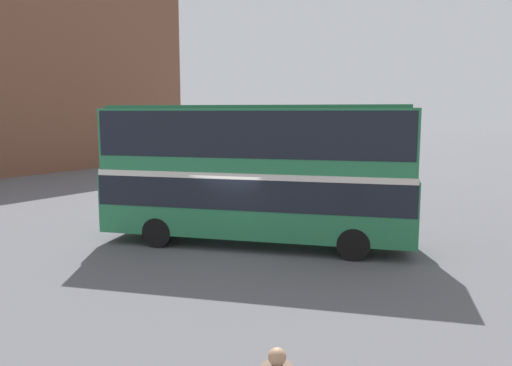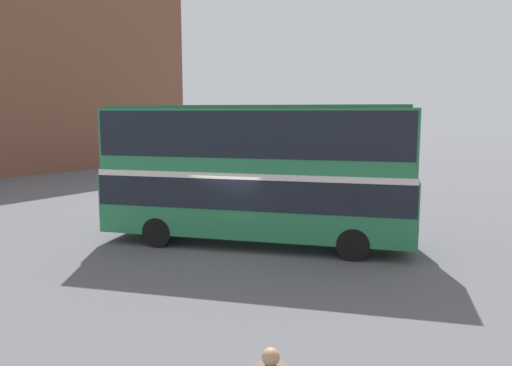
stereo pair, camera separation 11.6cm
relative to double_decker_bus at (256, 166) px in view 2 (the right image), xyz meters
name	(u,v)px [view 2 (the right image)]	position (x,y,z in m)	size (l,w,h in m)	color
ground_plane	(236,247)	(-0.36, -0.64, -2.70)	(240.00, 240.00, 0.00)	#5B5B60
double_decker_bus	(256,166)	(0.00, 0.00, 0.00)	(10.64, 6.17, 4.73)	#287A4C
parked_car_kerb_near	(349,185)	(-1.34, 10.21, -1.94)	(4.42, 2.10, 1.49)	navy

